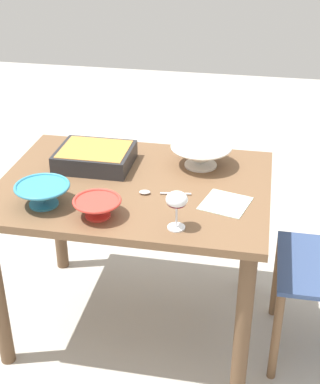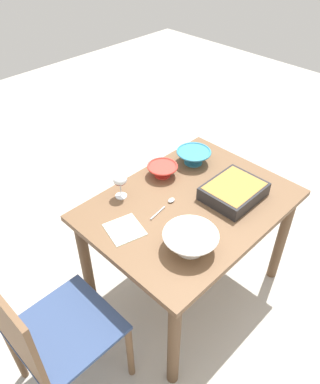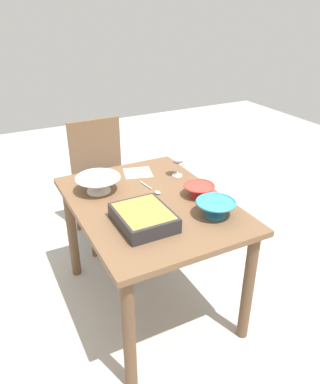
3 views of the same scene
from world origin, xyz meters
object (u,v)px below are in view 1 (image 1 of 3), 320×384
serving_spoon (154,193)px  wine_glass (177,202)px  serving_bowl (201,155)px  mixing_bowl (97,207)px  small_bowl (43,194)px  dining_table (135,207)px  napkin (225,203)px  casserole_dish (95,156)px

serving_spoon → wine_glass: bearing=119.1°
serving_bowl → serving_spoon: (0.15, 0.29, -0.05)m
mixing_bowl → small_bowl: small_bowl is taller
small_bowl → serving_spoon: small_bowl is taller
dining_table → napkin: 0.41m
wine_glass → small_bowl: size_ratio=0.69×
dining_table → small_bowl: (0.30, 0.24, 0.16)m
mixing_bowl → serving_spoon: bearing=-129.8°
dining_table → serving_bowl: serving_bowl is taller
wine_glass → mixing_bowl: size_ratio=0.81×
casserole_dish → serving_bowl: size_ratio=1.21×
small_bowl → serving_bowl: 0.70m
dining_table → napkin: napkin is taller
mixing_bowl → serving_spoon: size_ratio=0.87×
dining_table → serving_bowl: 0.37m
small_bowl → serving_spoon: (-0.39, -0.16, -0.04)m
mixing_bowl → small_bowl: (0.23, -0.04, 0.01)m
serving_bowl → small_bowl: bearing=39.6°
small_bowl → serving_bowl: size_ratio=0.80×
dining_table → wine_glass: size_ratio=7.61×
serving_spoon → casserole_dish: bearing=-34.6°
napkin → dining_table: bearing=-14.5°
wine_glass → casserole_dish: 0.61m
small_bowl → wine_glass: bearing=172.5°
casserole_dish → napkin: 0.63m
dining_table → small_bowl: bearing=38.7°
casserole_dish → serving_bowl: bearing=-169.8°
wine_glass → napkin: bearing=-127.1°
dining_table → casserole_dish: size_ratio=3.49×
napkin → serving_bowl: bearing=-66.5°
serving_bowl → napkin: 0.34m
dining_table → mixing_bowl: mixing_bowl is taller
casserole_dish → serving_spoon: 0.37m
dining_table → mixing_bowl: 0.33m
mixing_bowl → napkin: (-0.45, -0.18, -0.04)m
casserole_dish → serving_spoon: bearing=145.4°
dining_table → wine_glass: bearing=126.5°
dining_table → serving_bowl: size_ratio=4.21×
wine_glass → dining_table: bearing=-53.5°
napkin → wine_glass: bearing=52.9°
small_bowl → serving_bowl: bearing=-140.4°
serving_bowl → mixing_bowl: bearing=57.2°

